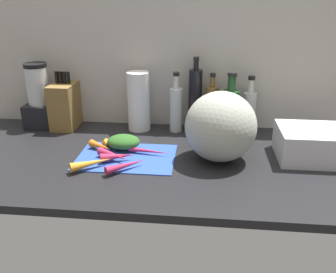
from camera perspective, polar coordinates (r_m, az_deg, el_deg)
name	(u,v)px	position (r cm, az deg, el deg)	size (l,w,h in cm)	color
ground_plane	(150,160)	(145.21, -2.81, -3.66)	(170.00, 80.00, 3.00)	black
wall_back	(161,63)	(171.74, -1.11, 11.56)	(170.00, 3.00, 60.00)	#BCB7AD
cutting_board	(126,157)	(143.97, -6.59, -3.19)	(38.32, 27.13, 0.80)	#2D51B7
carrot_0	(126,165)	(132.99, -6.68, -4.54)	(3.00, 3.00, 15.98)	#B2264C
carrot_1	(118,156)	(139.79, -7.98, -3.11)	(3.43, 3.43, 12.99)	#B2264C
carrot_2	(100,146)	(150.10, -10.63, -1.50)	(3.20, 3.20, 10.76)	orange
carrot_3	(149,151)	(144.53, -3.00, -2.33)	(2.08, 2.08, 17.16)	#B2264C
carrot_4	(91,163)	(136.09, -12.00, -4.13)	(3.48, 3.48, 15.83)	orange
carrot_5	(119,144)	(151.12, -7.68, -1.25)	(2.64, 2.64, 14.09)	orange
carrot_6	(116,140)	(154.87, -8.19, -0.58)	(3.17, 3.17, 12.05)	orange
carrot_7	(113,155)	(141.08, -8.65, -2.94)	(3.30, 3.30, 13.89)	#B2264C
carrot_greens_pile	(123,142)	(149.55, -7.05, -0.83)	(13.52, 10.40, 5.72)	#2D6023
winter_squash	(221,126)	(138.39, 8.30, 1.59)	(27.19, 25.47, 27.19)	#B2B7A8
knife_block	(65,105)	(178.38, -15.98, 4.76)	(10.84, 16.57, 26.73)	olive
blender_appliance	(40,100)	(182.28, -19.63, 5.46)	(13.50, 13.50, 30.58)	black
paper_towel_roll	(139,101)	(168.35, -4.65, 5.55)	(10.36, 10.36, 27.36)	white
bottle_0	(176,108)	(166.46, 1.26, 4.49)	(5.72, 5.72, 27.81)	silver
bottle_1	(195,100)	(167.10, 4.30, 5.84)	(6.12, 6.12, 34.26)	black
bottle_2	(211,108)	(166.85, 6.86, 4.45)	(6.06, 6.06, 27.48)	brown
bottle_3	(230,111)	(164.10, 9.76, 4.07)	(7.43, 7.43, 28.73)	#19421E
bottle_4	(249,110)	(170.45, 12.65, 4.07)	(6.18, 6.18, 26.14)	silver
dish_rack	(315,144)	(151.53, 22.25, -1.12)	(28.76, 22.02, 12.11)	silver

